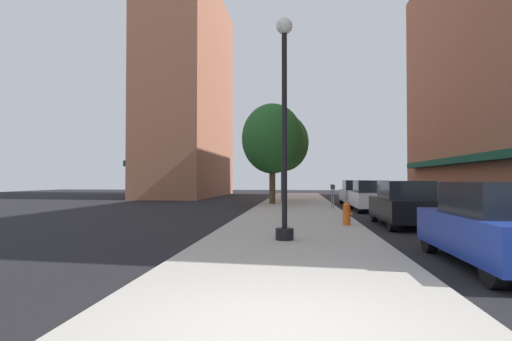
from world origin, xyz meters
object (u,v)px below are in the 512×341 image
object	(u,v)px
parking_meter_far	(334,194)
car_silver	(356,193)
lamppost	(284,123)
fire_hydrant	(347,214)
parking_meter_near	(332,193)
car_blue	(498,226)
car_white	(370,196)
tree_mid	(284,143)
tree_near	(272,139)
car_black	(404,204)

from	to	relation	value
parking_meter_far	car_silver	distance (m)	6.15
lamppost	car_silver	size ratio (longest dim) A/B	1.37
fire_hydrant	parking_meter_near	bearing A→B (deg)	88.71
lamppost	parking_meter_near	xyz separation A→B (m)	(2.24, 12.89, -2.25)
car_blue	car_white	distance (m)	14.28
car_blue	lamppost	bearing A→B (deg)	150.04
car_silver	fire_hydrant	bearing A→B (deg)	-99.97
fire_hydrant	parking_meter_near	distance (m)	9.18
fire_hydrant	tree_mid	xyz separation A→B (m)	(-2.83, 17.26, 4.04)
fire_hydrant	car_white	distance (m)	8.36
parking_meter_near	lamppost	bearing A→B (deg)	-99.86
car_white	car_silver	world-z (taller)	same
parking_meter_far	car_white	bearing A→B (deg)	3.95
parking_meter_near	tree_near	xyz separation A→B (m)	(-3.61, 3.27, 3.45)
car_blue	car_white	size ratio (longest dim) A/B	1.00
lamppost	car_black	world-z (taller)	lamppost
parking_meter_near	tree_mid	bearing A→B (deg)	110.61
parking_meter_near	car_black	size ratio (longest dim) A/B	0.30
fire_hydrant	car_silver	distance (m)	13.94
lamppost	parking_meter_far	xyz separation A→B (m)	(2.24, 11.66, -2.25)
fire_hydrant	car_white	bearing A→B (deg)	75.03
tree_near	car_white	bearing A→B (deg)	-38.16
lamppost	parking_meter_far	size ratio (longest dim) A/B	4.50
parking_meter_far	tree_mid	world-z (taller)	tree_mid
parking_meter_near	car_black	world-z (taller)	car_black
lamppost	fire_hydrant	bearing A→B (deg)	61.35
tree_near	tree_mid	world-z (taller)	tree_mid
car_blue	tree_near	bearing A→B (deg)	107.36
parking_meter_near	car_white	world-z (taller)	car_white
parking_meter_far	tree_near	world-z (taller)	tree_near
car_blue	parking_meter_near	bearing A→B (deg)	97.99
tree_near	car_silver	bearing A→B (deg)	13.44
tree_near	parking_meter_near	bearing A→B (deg)	-42.17
parking_meter_near	tree_mid	distance (m)	9.37
lamppost	car_silver	xyz separation A→B (m)	(4.19, 17.49, -2.39)
lamppost	tree_near	xyz separation A→B (m)	(-1.37, 16.16, 1.20)
tree_near	car_black	size ratio (longest dim) A/B	1.54
parking_meter_near	car_black	bearing A→B (deg)	-76.81
tree_mid	car_white	bearing A→B (deg)	-61.49
fire_hydrant	car_silver	xyz separation A→B (m)	(2.16, 13.77, 0.29)
tree_mid	car_black	distance (m)	17.56
car_blue	car_black	xyz separation A→B (m)	(0.00, 7.06, 0.00)
fire_hydrant	car_blue	bearing A→B (deg)	-70.85
car_white	tree_near	bearing A→B (deg)	140.98
tree_mid	car_white	xyz separation A→B (m)	(4.99, -9.19, -3.75)
fire_hydrant	tree_near	distance (m)	13.46
lamppost	car_white	bearing A→B (deg)	70.44
tree_mid	car_blue	distance (m)	24.29
fire_hydrant	car_blue	size ratio (longest dim) A/B	0.18
fire_hydrant	car_black	size ratio (longest dim) A/B	0.18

